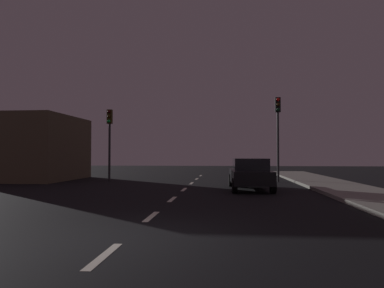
# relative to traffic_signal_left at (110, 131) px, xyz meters

# --- Properties ---
(ground_plane) EXTENTS (80.00, 80.00, 0.00)m
(ground_plane) POSITION_rel_traffic_signal_left_xyz_m (5.37, -8.45, -3.19)
(ground_plane) COLOR black
(sidewalk_curb_right) EXTENTS (3.00, 40.00, 0.15)m
(sidewalk_curb_right) POSITION_rel_traffic_signal_left_xyz_m (12.87, -8.45, -3.12)
(sidewalk_curb_right) COLOR gray
(sidewalk_curb_right) RESTS_ON ground_plane
(lane_stripe_nearest) EXTENTS (0.16, 1.60, 0.01)m
(lane_stripe_nearest) POSITION_rel_traffic_signal_left_xyz_m (5.37, -16.65, -3.19)
(lane_stripe_nearest) COLOR silver
(lane_stripe_nearest) RESTS_ON ground_plane
(lane_stripe_second) EXTENTS (0.16, 1.60, 0.01)m
(lane_stripe_second) POSITION_rel_traffic_signal_left_xyz_m (5.37, -12.85, -3.19)
(lane_stripe_second) COLOR silver
(lane_stripe_second) RESTS_ON ground_plane
(lane_stripe_third) EXTENTS (0.16, 1.60, 0.01)m
(lane_stripe_third) POSITION_rel_traffic_signal_left_xyz_m (5.37, -9.05, -3.19)
(lane_stripe_third) COLOR silver
(lane_stripe_third) RESTS_ON ground_plane
(lane_stripe_fourth) EXTENTS (0.16, 1.60, 0.01)m
(lane_stripe_fourth) POSITION_rel_traffic_signal_left_xyz_m (5.37, -5.25, -3.19)
(lane_stripe_fourth) COLOR silver
(lane_stripe_fourth) RESTS_ON ground_plane
(lane_stripe_fifth) EXTENTS (0.16, 1.60, 0.01)m
(lane_stripe_fifth) POSITION_rel_traffic_signal_left_xyz_m (5.37, -1.45, -3.19)
(lane_stripe_fifth) COLOR silver
(lane_stripe_fifth) RESTS_ON ground_plane
(lane_stripe_sixth) EXTENTS (0.16, 1.60, 0.01)m
(lane_stripe_sixth) POSITION_rel_traffic_signal_left_xyz_m (5.37, 2.35, -3.19)
(lane_stripe_sixth) COLOR silver
(lane_stripe_sixth) RESTS_ON ground_plane
(lane_stripe_seventh) EXTENTS (0.16, 1.60, 0.01)m
(lane_stripe_seventh) POSITION_rel_traffic_signal_left_xyz_m (5.37, 6.15, -3.19)
(lane_stripe_seventh) COLOR silver
(lane_stripe_seventh) RESTS_ON ground_plane
(traffic_signal_left) EXTENTS (0.32, 0.38, 4.53)m
(traffic_signal_left) POSITION_rel_traffic_signal_left_xyz_m (0.00, 0.00, 0.00)
(traffic_signal_left) COLOR #2D2D30
(traffic_signal_left) RESTS_ON ground_plane
(traffic_signal_right) EXTENTS (0.32, 0.38, 5.15)m
(traffic_signal_right) POSITION_rel_traffic_signal_left_xyz_m (10.52, 0.00, 0.40)
(traffic_signal_right) COLOR #2D2D30
(traffic_signal_right) RESTS_ON ground_plane
(car_stopped_ahead) EXTENTS (1.98, 4.53, 1.48)m
(car_stopped_ahead) POSITION_rel_traffic_signal_left_xyz_m (8.50, -5.05, -2.44)
(car_stopped_ahead) COLOR black
(car_stopped_ahead) RESTS_ON ground_plane
(storefront_left) EXTENTS (5.12, 6.64, 4.18)m
(storefront_left) POSITION_rel_traffic_signal_left_xyz_m (-5.19, 0.46, -1.10)
(storefront_left) COLOR brown
(storefront_left) RESTS_ON ground_plane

